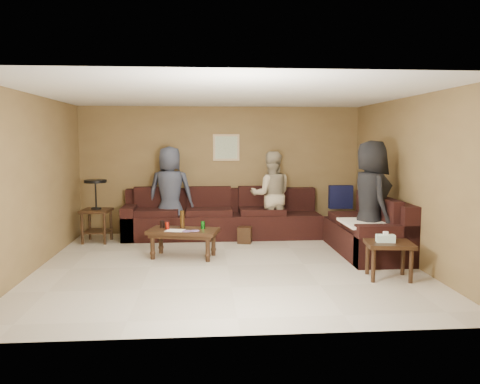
{
  "coord_description": "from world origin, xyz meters",
  "views": [
    {
      "loc": [
        -0.33,
        -6.77,
        1.87
      ],
      "look_at": [
        0.25,
        0.85,
        1.0
      ],
      "focal_mm": 35.0,
      "sensor_mm": 36.0,
      "label": 1
    }
  ],
  "objects_px": {
    "waste_bin": "(245,235)",
    "person_right": "(371,200)",
    "side_table_right": "(389,247)",
    "coffee_table": "(183,234)",
    "person_left": "(170,192)",
    "end_table_left": "(96,210)",
    "person_middle": "(271,195)",
    "sectional_sofa": "(268,225)"
  },
  "relations": [
    {
      "from": "person_middle",
      "to": "person_right",
      "type": "distance_m",
      "value": 2.08
    },
    {
      "from": "end_table_left",
      "to": "waste_bin",
      "type": "distance_m",
      "value": 2.73
    },
    {
      "from": "coffee_table",
      "to": "waste_bin",
      "type": "xyz_separation_m",
      "value": [
        1.06,
        0.96,
        -0.24
      ]
    },
    {
      "from": "end_table_left",
      "to": "person_left",
      "type": "height_order",
      "value": "person_left"
    },
    {
      "from": "waste_bin",
      "to": "person_left",
      "type": "xyz_separation_m",
      "value": [
        -1.36,
        0.58,
        0.72
      ]
    },
    {
      "from": "sectional_sofa",
      "to": "person_right",
      "type": "height_order",
      "value": "person_right"
    },
    {
      "from": "end_table_left",
      "to": "coffee_table",
      "type": "bearing_deg",
      "value": -37.45
    },
    {
      "from": "side_table_right",
      "to": "end_table_left",
      "type": "bearing_deg",
      "value": 149.6
    },
    {
      "from": "person_right",
      "to": "person_middle",
      "type": "bearing_deg",
      "value": 35.8
    },
    {
      "from": "end_table_left",
      "to": "waste_bin",
      "type": "height_order",
      "value": "end_table_left"
    },
    {
      "from": "waste_bin",
      "to": "person_right",
      "type": "bearing_deg",
      "value": -32.09
    },
    {
      "from": "sectional_sofa",
      "to": "person_left",
      "type": "height_order",
      "value": "person_left"
    },
    {
      "from": "person_left",
      "to": "person_right",
      "type": "height_order",
      "value": "person_right"
    },
    {
      "from": "coffee_table",
      "to": "person_left",
      "type": "height_order",
      "value": "person_left"
    },
    {
      "from": "waste_bin",
      "to": "person_left",
      "type": "bearing_deg",
      "value": 156.88
    },
    {
      "from": "person_middle",
      "to": "sectional_sofa",
      "type": "bearing_deg",
      "value": 76.18
    },
    {
      "from": "sectional_sofa",
      "to": "waste_bin",
      "type": "xyz_separation_m",
      "value": [
        -0.43,
        -0.02,
        -0.18
      ]
    },
    {
      "from": "waste_bin",
      "to": "person_middle",
      "type": "bearing_deg",
      "value": 37.1
    },
    {
      "from": "side_table_right",
      "to": "waste_bin",
      "type": "relative_size",
      "value": 2.29
    },
    {
      "from": "coffee_table",
      "to": "person_right",
      "type": "xyz_separation_m",
      "value": [
        2.94,
        -0.22,
        0.54
      ]
    },
    {
      "from": "waste_bin",
      "to": "person_right",
      "type": "distance_m",
      "value": 2.35
    },
    {
      "from": "sectional_sofa",
      "to": "waste_bin",
      "type": "height_order",
      "value": "sectional_sofa"
    },
    {
      "from": "waste_bin",
      "to": "person_middle",
      "type": "relative_size",
      "value": 0.18
    },
    {
      "from": "sectional_sofa",
      "to": "coffee_table",
      "type": "relative_size",
      "value": 3.95
    },
    {
      "from": "side_table_right",
      "to": "person_right",
      "type": "bearing_deg",
      "value": 82.67
    },
    {
      "from": "waste_bin",
      "to": "person_right",
      "type": "height_order",
      "value": "person_right"
    },
    {
      "from": "coffee_table",
      "to": "waste_bin",
      "type": "distance_m",
      "value": 1.45
    },
    {
      "from": "end_table_left",
      "to": "sectional_sofa",
      "type": "bearing_deg",
      "value": -4.74
    },
    {
      "from": "coffee_table",
      "to": "side_table_right",
      "type": "bearing_deg",
      "value": -25.77
    },
    {
      "from": "coffee_table",
      "to": "end_table_left",
      "type": "xyz_separation_m",
      "value": [
        -1.62,
        1.24,
        0.21
      ]
    },
    {
      "from": "coffee_table",
      "to": "person_middle",
      "type": "bearing_deg",
      "value": 40.51
    },
    {
      "from": "coffee_table",
      "to": "person_right",
      "type": "relative_size",
      "value": 0.64
    },
    {
      "from": "coffee_table",
      "to": "person_middle",
      "type": "relative_size",
      "value": 0.72
    },
    {
      "from": "end_table_left",
      "to": "side_table_right",
      "type": "distance_m",
      "value": 5.11
    },
    {
      "from": "coffee_table",
      "to": "person_right",
      "type": "bearing_deg",
      "value": -4.27
    },
    {
      "from": "side_table_right",
      "to": "person_left",
      "type": "relative_size",
      "value": 0.38
    },
    {
      "from": "side_table_right",
      "to": "coffee_table",
      "type": "bearing_deg",
      "value": 154.23
    },
    {
      "from": "coffee_table",
      "to": "sectional_sofa",
      "type": "bearing_deg",
      "value": 33.35
    },
    {
      "from": "waste_bin",
      "to": "person_left",
      "type": "relative_size",
      "value": 0.17
    },
    {
      "from": "end_table_left",
      "to": "waste_bin",
      "type": "xyz_separation_m",
      "value": [
        2.68,
        -0.28,
        -0.45
      ]
    },
    {
      "from": "person_right",
      "to": "coffee_table",
      "type": "bearing_deg",
      "value": 81.09
    },
    {
      "from": "side_table_right",
      "to": "person_left",
      "type": "bearing_deg",
      "value": 136.97
    }
  ]
}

